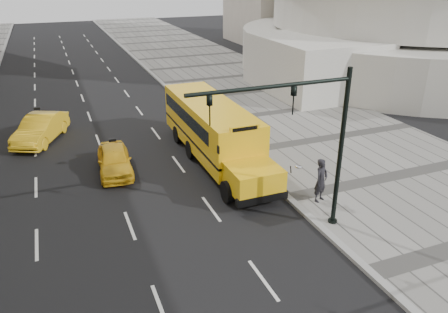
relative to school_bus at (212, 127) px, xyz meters
name	(u,v)px	position (x,y,z in m)	size (l,w,h in m)	color
ground	(131,172)	(-4.50, -0.21, -1.76)	(140.00, 140.00, 0.00)	black
sidewalk_museum	(330,139)	(7.50, -0.21, -1.69)	(12.00, 140.00, 0.15)	gray
curb_museum	(239,153)	(1.50, -0.21, -1.69)	(0.30, 140.00, 0.15)	gray
school_bus	(212,127)	(0.00, 0.00, 0.00)	(2.96, 11.56, 3.19)	yellow
taxi_near	(114,160)	(-5.23, 0.03, -1.09)	(1.60, 3.99, 1.36)	yellow
taxi_far	(41,129)	(-8.59, 6.01, -0.98)	(1.66, 4.77, 1.57)	yellow
pedestrian	(321,180)	(2.59, -6.51, -0.63)	(0.72, 0.47, 1.96)	black
traffic_signal	(310,135)	(0.69, -8.22, 2.33)	(6.18, 0.36, 6.40)	black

